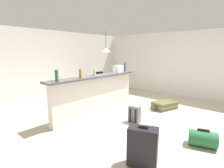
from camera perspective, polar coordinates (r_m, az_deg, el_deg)
ground_plane at (r=5.11m, az=3.69°, el=-9.62°), size 13.00×13.00×0.05m
wall_back at (r=7.10m, az=-16.10°, el=6.26°), size 6.60×0.10×2.50m
wall_right at (r=7.58m, az=16.39°, el=6.50°), size 0.10×6.00×2.50m
partition_half_wall at (r=4.88m, az=-5.25°, el=-3.87°), size 2.80×0.20×1.05m
bar_countertop at (r=4.77m, az=-5.36°, el=2.51°), size 2.96×0.40×0.05m
bottle_green at (r=3.95m, az=-17.73°, el=2.62°), size 0.07×0.07×0.26m
bottle_amber at (r=4.33m, az=-10.37°, el=3.40°), size 0.06×0.06×0.23m
bottle_white at (r=4.75m, az=-5.78°, el=4.09°), size 0.07×0.07×0.22m
bottle_clear at (r=5.15m, az=0.57°, el=4.72°), size 0.07×0.07×0.23m
bottle_blue at (r=5.70m, az=4.25°, el=5.59°), size 0.06×0.06×0.29m
grocery_bag at (r=5.38m, az=2.18°, el=4.91°), size 0.26×0.18×0.22m
dining_table at (r=6.82m, az=-2.50°, el=1.39°), size 1.10×0.80×0.74m
dining_chair_near_partition at (r=6.44m, az=0.68°, el=-0.33°), size 0.42×0.42×0.93m
dining_chair_far_side at (r=7.25m, az=-4.79°, el=0.87°), size 0.48×0.48×0.93m
pendant_lamp at (r=6.70m, az=-2.03°, el=11.11°), size 0.34×0.34×0.82m
suitcase_flat_olive at (r=5.62m, az=16.77°, el=-6.69°), size 0.89×0.69×0.22m
suitcase_upright_black at (r=2.82m, az=10.04°, el=-19.56°), size 0.38×0.50×0.67m
backpack_grey at (r=4.42m, az=7.47°, el=-9.84°), size 0.28×0.30×0.42m
duffel_bag_green at (r=3.77m, az=27.63°, el=-15.61°), size 0.44×0.55×0.34m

